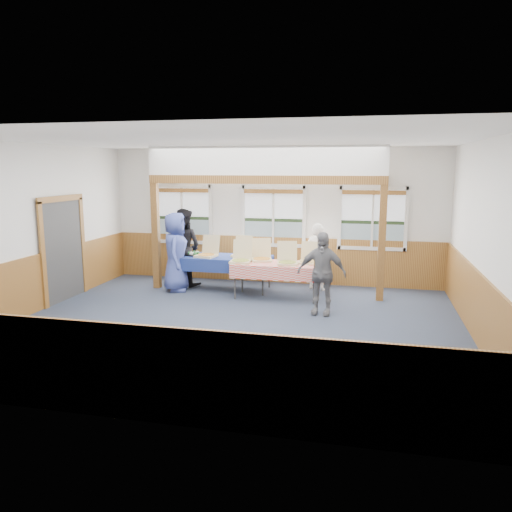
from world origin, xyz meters
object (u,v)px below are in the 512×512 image
(table_right, at_px, (277,266))
(table_left, at_px, (225,259))
(woman_white, at_px, (317,257))
(woman_black, at_px, (183,247))
(person_grey, at_px, (321,273))
(man_blue, at_px, (176,252))

(table_right, bearing_deg, table_left, 178.13)
(table_right, height_order, woman_white, woman_white)
(table_left, relative_size, table_right, 1.12)
(table_left, height_order, woman_black, woman_black)
(table_left, xyz_separation_m, woman_white, (2.04, 0.43, 0.05))
(table_left, height_order, person_grey, person_grey)
(table_right, relative_size, man_blue, 1.13)
(table_left, distance_m, man_blue, 1.12)
(table_right, xyz_separation_m, woman_black, (-2.35, 0.69, 0.20))
(table_left, distance_m, table_right, 1.38)
(woman_white, relative_size, person_grey, 0.96)
(man_blue, bearing_deg, table_right, -107.33)
(woman_black, relative_size, person_grey, 1.15)
(table_left, relative_size, man_blue, 1.27)
(woman_white, height_order, woman_black, woman_black)
(table_right, distance_m, person_grey, 1.43)
(person_grey, bearing_deg, woman_black, 159.02)
(table_left, relative_size, woman_black, 1.24)
(man_blue, bearing_deg, person_grey, -122.21)
(man_blue, bearing_deg, woman_black, -11.38)
(man_blue, xyz_separation_m, person_grey, (3.36, -1.11, -0.10))
(table_left, height_order, man_blue, man_blue)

